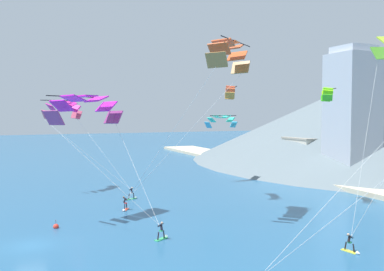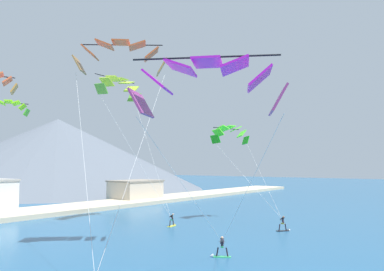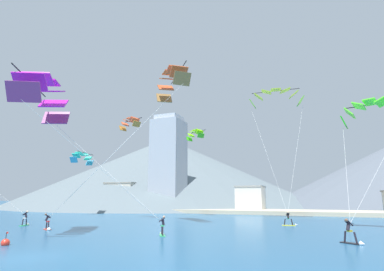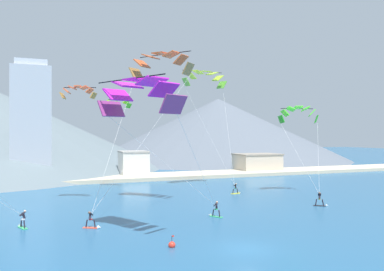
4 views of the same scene
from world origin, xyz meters
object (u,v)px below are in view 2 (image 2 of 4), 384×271
at_px(kitesurfer_mid_center, 173,222).
at_px(parafoil_kite_mid_center, 120,86).
at_px(kitesurfer_near_lead, 220,251).
at_px(parafoil_kite_near_lead, 208,80).
at_px(parafoil_kite_distant_low_drift, 9,106).
at_px(kitesurfer_near_trail, 284,226).
at_px(parafoil_kite_near_trail, 230,133).
at_px(parafoil_kite_far_right, 121,54).

bearing_deg(kitesurfer_mid_center, parafoil_kite_mid_center, 100.50).
relative_size(kitesurfer_near_lead, parafoil_kite_mid_center, 0.09).
relative_size(parafoil_kite_near_lead, parafoil_kite_mid_center, 0.68).
distance_m(parafoil_kite_near_lead, parafoil_kite_distant_low_drift, 29.39).
bearing_deg(kitesurfer_near_trail, parafoil_kite_near_lead, -165.84).
distance_m(kitesurfer_near_trail, parafoil_kite_near_trail, 15.29).
bearing_deg(parafoil_kite_near_lead, parafoil_kite_distant_low_drift, 83.40).
distance_m(kitesurfer_near_lead, kitesurfer_mid_center, 16.36).
bearing_deg(parafoil_kite_distant_low_drift, kitesurfer_mid_center, -33.97).
bearing_deg(kitesurfer_mid_center, parafoil_kite_far_right, -160.25).
xyz_separation_m(kitesurfer_near_trail, parafoil_kite_far_right, (-18.10, 7.80, 17.23)).
relative_size(parafoil_kite_far_right, parafoil_kite_distant_low_drift, 4.33).
distance_m(kitesurfer_mid_center, parafoil_kite_near_trail, 14.83).
relative_size(parafoil_kite_near_lead, parafoil_kite_far_right, 0.70).
relative_size(parafoil_kite_mid_center, parafoil_kite_far_right, 1.04).
xyz_separation_m(parafoil_kite_mid_center, parafoil_kite_far_right, (-11.55, -13.06, -0.66)).
xyz_separation_m(parafoil_kite_mid_center, parafoil_kite_distant_low_drift, (-14.14, 2.21, -4.42)).
relative_size(kitesurfer_mid_center, parafoil_kite_far_right, 0.10).
height_order(parafoil_kite_near_trail, parafoil_kite_distant_low_drift, parafoil_kite_distant_low_drift).
height_order(kitesurfer_near_lead, kitesurfer_near_trail, kitesurfer_near_trail).
relative_size(kitesurfer_near_lead, parafoil_kite_near_trail, 0.15).
height_order(parafoil_kite_near_trail, parafoil_kite_far_right, parafoil_kite_far_right).
bearing_deg(parafoil_kite_far_right, kitesurfer_near_lead, -68.06).
height_order(parafoil_kite_near_lead, parafoil_kite_near_trail, parafoil_kite_near_lead).
bearing_deg(parafoil_kite_near_lead, kitesurfer_near_trail, 14.16).
distance_m(parafoil_kite_mid_center, parafoil_kite_distant_low_drift, 14.98).
distance_m(kitesurfer_mid_center, parafoil_kite_far_right, 22.24).
height_order(kitesurfer_near_trail, parafoil_kite_distant_low_drift, parafoil_kite_distant_low_drift).
bearing_deg(parafoil_kite_far_right, kitesurfer_near_trail, -23.31).
distance_m(parafoil_kite_near_trail, parafoil_kite_distant_low_drift, 28.09).
xyz_separation_m(kitesurfer_near_lead, kitesurfer_mid_center, (9.67, 13.20, -0.04)).
height_order(kitesurfer_mid_center, parafoil_kite_far_right, parafoil_kite_far_right).
relative_size(kitesurfer_near_trail, kitesurfer_mid_center, 1.02).
distance_m(parafoil_kite_mid_center, parafoil_kite_far_right, 17.44).
bearing_deg(parafoil_kite_near_lead, kitesurfer_near_lead, 29.78).
xyz_separation_m(kitesurfer_near_trail, parafoil_kite_near_trail, (3.78, 9.42, 11.43)).
distance_m(parafoil_kite_near_lead, parafoil_kite_mid_center, 32.71).
bearing_deg(kitesurfer_near_trail, parafoil_kite_mid_center, 107.44).
xyz_separation_m(kitesurfer_mid_center, parafoil_kite_far_right, (-13.10, -4.70, 17.35)).
xyz_separation_m(parafoil_kite_near_lead, parafoil_kite_distant_low_drift, (3.37, 29.14, 1.77)).
bearing_deg(parafoil_kite_near_lead, parafoil_kite_near_trail, 29.10).
distance_m(kitesurfer_near_lead, parafoil_kite_mid_center, 29.21).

